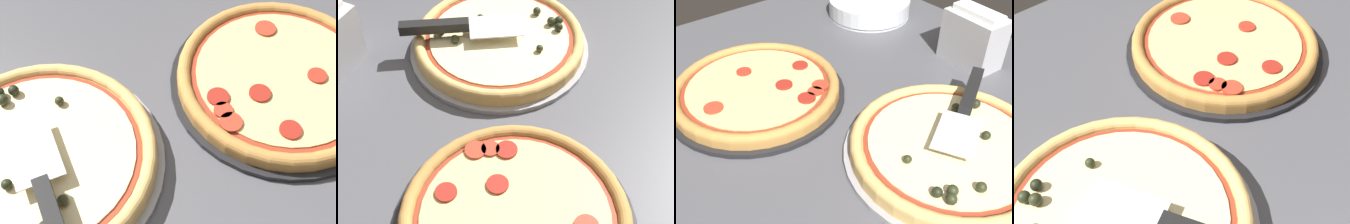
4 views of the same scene
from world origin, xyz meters
TOP-DOWN VIEW (x-y plane):
  - ground_plane at (0.00, 0.00)cm, footprint 139.38×99.96cm
  - pizza_pan_front at (-7.90, -3.71)cm, footprint 35.82×35.82cm
  - pizza_front at (-7.92, -3.69)cm, footprint 33.67×33.67cm
  - pizza_pan_back at (27.96, 12.92)cm, footprint 35.84×35.84cm
  - pizza_back at (27.93, 12.89)cm, footprint 33.69×33.69cm
  - serving_spatula at (-4.08, -12.84)cm, footprint 14.70×23.30cm
  - plate_stack at (42.63, -30.94)cm, footprint 22.47×22.47cm
  - napkin_holder at (9.18, -31.93)cm, footprint 13.57×8.56cm

SIDE VIEW (x-z plane):
  - ground_plane at x=0.00cm, z-range -3.60..0.00cm
  - pizza_pan_front at x=-7.90cm, z-range 0.00..1.00cm
  - pizza_pan_back at x=27.96cm, z-range 0.00..1.00cm
  - pizza_back at x=27.93cm, z-range 0.98..3.70cm
  - plate_stack at x=42.63cm, z-range 0.00..4.90cm
  - pizza_front at x=-7.92cm, z-range 0.50..4.68cm
  - serving_spatula at x=-4.08cm, z-range 4.98..6.98cm
  - napkin_holder at x=9.18cm, z-range -0.30..12.68cm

